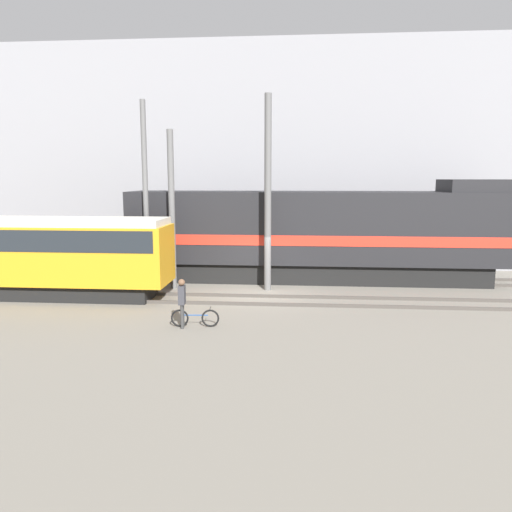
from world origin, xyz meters
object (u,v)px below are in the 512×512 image
Objects in this scene: freight_locomotive at (316,234)px; utility_pole_center at (172,210)px; utility_pole_right at (268,194)px; person at (182,298)px; bicycle at (195,318)px; utility_pole_left at (146,196)px; streetcar at (27,252)px.

utility_pole_center is (-6.80, -2.30, 1.31)m from freight_locomotive.
freight_locomotive is 3.86m from utility_pole_right.
freight_locomotive is 10.60× the size of person.
utility_pole_left is at bearing 119.99° from bicycle.
utility_pole_right is (5.71, 0.00, 0.10)m from utility_pole_left.
utility_pole_center is at bearing 110.66° from bicycle.
utility_pole_center is at bearing 0.00° from utility_pole_left.
bicycle is at bearing -60.01° from utility_pole_left.
utility_pole_left is 0.98× the size of utility_pole_right.
utility_pole_left reaches higher than person.
utility_pole_center is (-2.31, 6.13, 3.38)m from bicycle.
utility_pole_right is at bearing 0.00° from utility_pole_center.
person is (-4.90, -8.61, -1.32)m from freight_locomotive.
freight_locomotive is 8.58m from utility_pole_left.
freight_locomotive reaches higher than bicycle.
utility_pole_left is (-3.13, 6.31, 3.29)m from person.
freight_locomotive is 2.50× the size of utility_pole_center.
streetcar is 8.81m from person.
utility_pole_right reaches higher than utility_pole_center.
utility_pole_left is 1.18× the size of utility_pole_center.
utility_pole_center reaches higher than bicycle.
streetcar is at bearing 152.72° from person.
person is 7.10m from utility_pole_center.
utility_pole_center is at bearing 106.77° from person.
utility_pole_left is (-3.54, 6.13, 4.04)m from bicycle.
freight_locomotive is at bearing 18.69° from utility_pole_center.
utility_pole_center is 0.83× the size of utility_pole_right.
freight_locomotive is 2.12× the size of utility_pole_left.
bicycle is at bearing 23.49° from person.
utility_pole_left is at bearing 180.00° from utility_pole_center.
utility_pole_center is (1.23, 0.00, -0.66)m from utility_pole_left.
freight_locomotive is 9.77m from bicycle.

